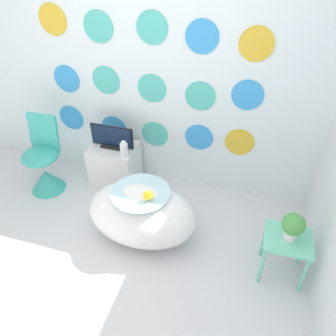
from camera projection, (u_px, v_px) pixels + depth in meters
name	position (u px, v px, depth m)	size (l,w,h in m)	color
ground_plane	(92.00, 296.00, 2.67)	(12.00, 12.00, 0.00)	silver
wall_back_dotted	(152.00, 69.00, 3.14)	(4.41, 0.05, 2.60)	white
bathtub	(142.00, 214.00, 3.00)	(1.01, 0.64, 0.58)	white
rubber_duck	(148.00, 195.00, 2.71)	(0.08, 0.09, 0.10)	yellow
chair	(44.00, 168.00, 3.57)	(0.39, 0.39, 0.86)	#38B2A3
tv_cabinet	(115.00, 165.00, 3.68)	(0.50, 0.41, 0.49)	silver
tv	(112.00, 138.00, 3.46)	(0.48, 0.12, 0.26)	black
vase	(124.00, 150.00, 3.33)	(0.08, 0.08, 0.19)	white
side_table	(286.00, 246.00, 2.64)	(0.38, 0.34, 0.44)	#72D8B7
potted_plant_left	(293.00, 226.00, 2.50)	(0.18, 0.18, 0.25)	white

